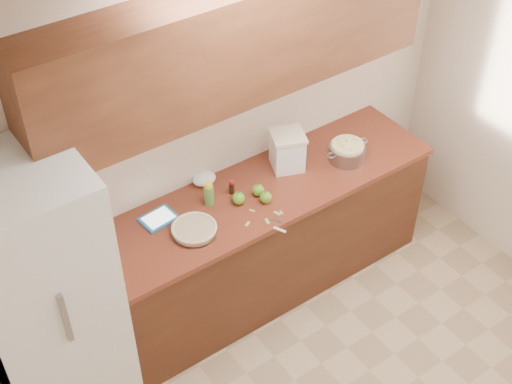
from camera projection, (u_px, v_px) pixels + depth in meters
room_shell at (425, 300)px, 3.46m from camera, size 3.60×3.60×3.60m
counter_run at (252, 244)px, 4.92m from camera, size 2.64×0.68×0.92m
upper_cabinets at (236, 44)px, 4.03m from camera, size 2.60×0.34×0.70m
fridge at (45, 299)px, 3.98m from camera, size 0.70×0.70×1.80m
pie at (194, 229)px, 4.34m from camera, size 0.29×0.29×0.05m
colander at (347, 152)px, 4.86m from camera, size 0.35×0.25×0.13m
flour_canister at (287, 150)px, 4.75m from camera, size 0.28×0.28×0.27m
tablet at (159, 218)px, 4.43m from camera, size 0.23×0.19×0.02m
paring_knife at (279, 228)px, 4.37m from camera, size 0.09×0.16×0.02m
lemon_bottle at (209, 194)px, 4.50m from camera, size 0.06×0.06×0.17m
cinnamon_shaker at (210, 196)px, 4.53m from camera, size 0.05×0.05×0.11m
vanilla_bottle at (232, 187)px, 4.60m from camera, size 0.04×0.04×0.10m
mixing_bowl at (288, 155)px, 4.86m from camera, size 0.21×0.21×0.08m
paper_towel at (204, 179)px, 4.68m from camera, size 0.18×0.16×0.07m
apple_left at (239, 198)px, 4.53m from camera, size 0.08×0.08×0.10m
apple_center at (258, 190)px, 4.59m from camera, size 0.08×0.08×0.09m
apple_front at (266, 197)px, 4.54m from camera, size 0.08×0.08×0.09m
peel_a at (281, 213)px, 4.48m from camera, size 0.02×0.04×0.00m
peel_b at (277, 213)px, 4.48m from camera, size 0.03×0.05×0.00m
peel_c at (252, 211)px, 4.50m from camera, size 0.03×0.04×0.00m
peel_d at (248, 224)px, 4.41m from camera, size 0.05×0.03×0.00m
peel_e at (267, 221)px, 4.43m from camera, size 0.03×0.05×0.00m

